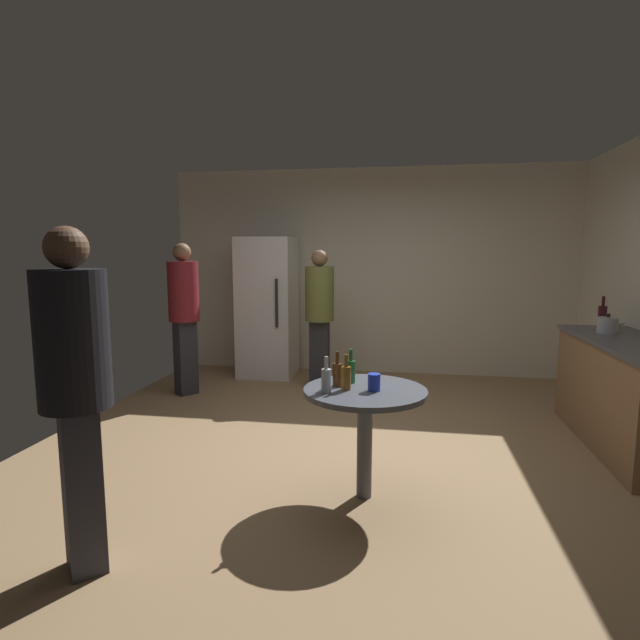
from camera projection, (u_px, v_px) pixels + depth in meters
The scene contains 15 objects.
ground_plane at pixel (347, 448), 4.27m from camera, with size 5.20×5.20×0.10m, color #9E7C56.
wall_back at pixel (370, 272), 6.66m from camera, with size 5.32×0.06×2.70m, color silver.
refrigerator at pixel (268, 307), 6.51m from camera, with size 0.70×0.68×1.80m.
kitchen_counter at pixel (628, 395), 4.09m from camera, with size 0.64×1.80×0.90m.
kettle at pixel (608, 325), 4.41m from camera, with size 0.24×0.17×0.18m.
wine_bottle_on_counter at pixel (602, 317), 4.61m from camera, with size 0.08×0.08×0.31m.
foreground_table at pixel (365, 405), 3.24m from camera, with size 0.80×0.80×0.73m.
beer_bottle_amber at pixel (346, 377), 3.19m from camera, with size 0.06×0.06×0.23m.
beer_bottle_brown at pixel (337, 374), 3.28m from camera, with size 0.06×0.06×0.23m.
beer_bottle_green at pixel (351, 371), 3.37m from camera, with size 0.06×0.06×0.23m.
beer_bottle_clear at pixel (326, 380), 3.13m from camera, with size 0.06×0.06×0.23m.
plastic_cup_blue at pixel (374, 382), 3.17m from camera, with size 0.08×0.08×0.11m, color blue.
person_in_black_shirt at pixel (75, 375), 2.43m from camera, with size 0.48×0.48×1.73m.
person_in_olive_shirt at pixel (319, 308), 5.89m from camera, with size 0.35×0.35×1.64m.
person_in_maroon_shirt at pixel (184, 307), 5.61m from camera, with size 0.48×0.48×1.71m.
Camera 1 is at (0.45, -4.07, 1.61)m, focal length 28.08 mm.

